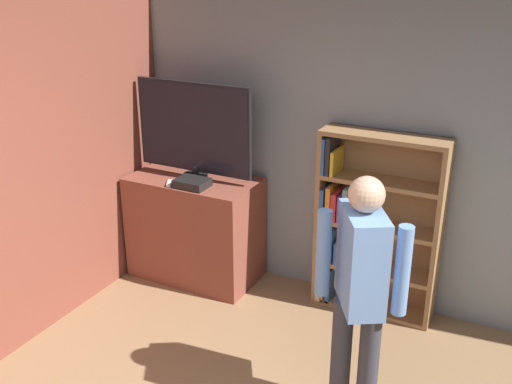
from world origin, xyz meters
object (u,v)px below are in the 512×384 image
Objects in this scene: television at (194,129)px; game_console at (192,183)px; bookshelf at (367,224)px; person at (360,282)px.

television is 4.01× the size of game_console.
person is at bearing -75.14° from bookshelf.
game_console is 0.17× the size of person.
person reaches higher than bookshelf.
bookshelf is at bearing 5.90° from television.
television is 0.47m from game_console.
game_console is 1.97m from person.
television reaches higher than person.
person reaches higher than game_console.
television is 0.72× the size of bookshelf.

